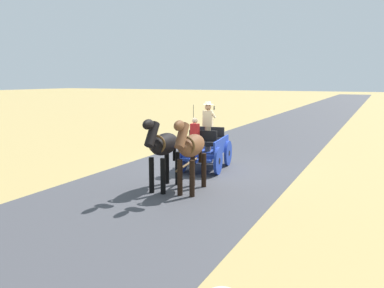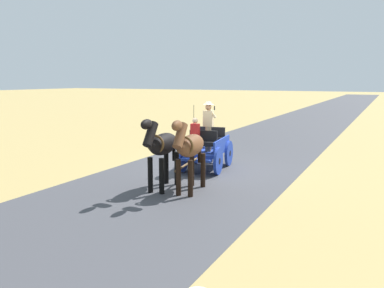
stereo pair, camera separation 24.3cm
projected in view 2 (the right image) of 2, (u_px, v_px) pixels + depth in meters
ground_plane at (208, 169)px, 14.53m from camera, size 200.00×200.00×0.00m
road_surface at (208, 169)px, 14.53m from camera, size 6.49×160.00×0.01m
horse_drawn_carriage at (206, 147)px, 14.41m from camera, size 1.73×4.51×2.50m
horse_near_side at (190, 148)px, 11.36m from camera, size 0.74×2.14×2.21m
horse_off_side at (162, 146)px, 11.64m from camera, size 0.71×2.14×2.21m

